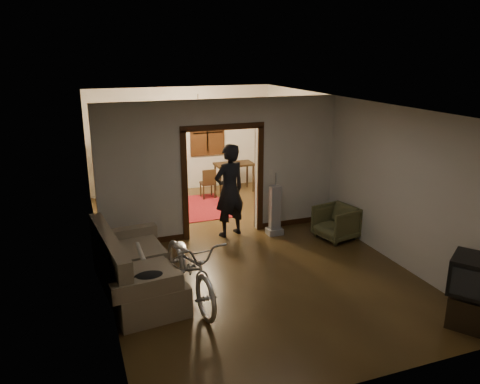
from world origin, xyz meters
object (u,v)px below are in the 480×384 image
locker (140,168)px  armchair (336,223)px  desk (234,177)px  person (229,190)px  bicycle (190,267)px  sofa (137,262)px

locker → armchair: bearing=-36.9°
desk → armchair: bearing=-79.9°
person → locker: 3.39m
armchair → person: bearing=-127.8°
armchair → locker: (-3.33, 4.04, 0.49)m
bicycle → sofa: bearing=139.7°
armchair → locker: locker is taller
desk → sofa: bearing=-126.6°
bicycle → locker: locker is taller
bicycle → desk: 5.86m
sofa → person: (2.16, 1.79, 0.45)m
bicycle → armchair: (3.40, 1.36, -0.20)m
person → desk: person is taller
sofa → armchair: 4.22m
sofa → desk: size_ratio=2.14×
bicycle → person: bearing=52.7°
sofa → armchair: sofa is taller
armchair → person: person is taller
bicycle → person: 2.74m
bicycle → locker: 5.41m
bicycle → locker: bearing=83.8°
locker → desk: locker is taller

